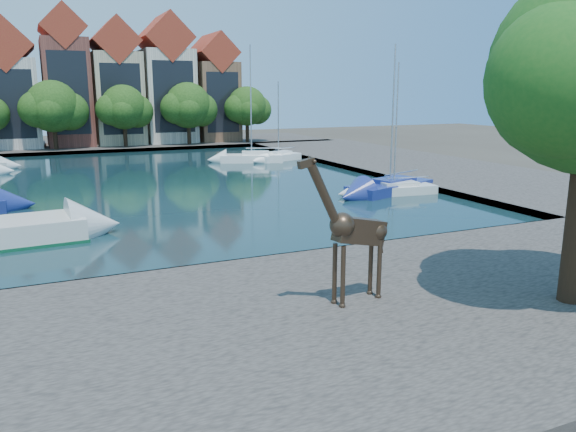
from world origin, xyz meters
The scene contains 19 objects.
ground centered at (0.00, 0.00, 0.00)m, with size 160.00×160.00×0.00m, color #38332B.
water_basin centered at (0.00, 24.00, 0.04)m, with size 38.00×50.00×0.08m, color black.
near_quay centered at (0.00, -7.00, 0.25)m, with size 50.00×14.00×0.50m, color #504B45.
far_quay centered at (0.00, 56.00, 0.25)m, with size 60.00×16.00×0.50m, color #504B45.
right_quay centered at (25.00, 24.00, 0.25)m, with size 14.00×52.00×0.50m, color #504B45.
townhouse_west_inner centered at (-10.50, 55.99, 7.35)m, with size 6.43×9.18×15.15m.
townhouse_center centered at (-4.00, 55.99, 8.36)m, with size 5.44×9.18×16.93m.
townhouse_east_inner centered at (2.00, 55.99, 7.73)m, with size 5.94×9.18×15.79m.
townhouse_east_mid centered at (8.50, 55.99, 8.10)m, with size 6.43×9.18×16.65m.
townhouse_east_end centered at (15.00, 55.99, 7.11)m, with size 5.44×9.18×14.43m.
far_tree_mid_west centered at (-5.89, 50.49, 5.29)m, with size 7.80×6.00×8.00m.
far_tree_mid_east centered at (2.10, 50.49, 5.13)m, with size 7.02×5.40×7.52m.
far_tree_east centered at (10.11, 50.49, 5.24)m, with size 7.54×5.80×7.84m.
far_tree_far_east centered at (18.09, 50.49, 5.08)m, with size 6.76×5.20×7.36m.
giraffe_statue centered at (0.82, -6.11, 2.90)m, with size 3.42×0.90×4.89m.
sailboat_right_a centered at (14.83, 11.70, 0.55)m, with size 6.18×2.73×9.11m.
sailboat_right_b centered at (15.00, 12.42, 0.61)m, with size 7.73×4.80×10.37m.
sailboat_right_c centered at (12.00, 32.96, 0.69)m, with size 6.73×4.24×11.68m.
sailboat_right_d centered at (15.00, 32.92, 0.60)m, with size 5.44×3.57×8.13m.
Camera 1 is at (-8.26, -21.19, 7.33)m, focal length 35.00 mm.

